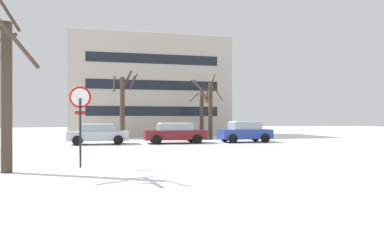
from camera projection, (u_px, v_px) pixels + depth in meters
ground_plane at (116, 159)px, 14.72m from camera, size 120.00×120.00×0.00m
road_surface at (116, 151)px, 18.11m from camera, size 80.00×8.96×0.00m
stop_sign at (80, 111)px, 12.00m from camera, size 0.75×0.18×2.88m
parked_car_silver at (98, 134)px, 23.29m from camera, size 4.06×2.18×1.40m
parked_car_maroon at (175, 133)px, 24.30m from camera, size 4.41×2.16×1.46m
parked_car_blue at (245, 132)px, 25.42m from camera, size 3.92×2.05×1.55m
tree_near_corner at (5, 86)px, 10.83m from camera, size 2.10×1.76×5.77m
tree_far_right at (210, 109)px, 28.98m from camera, size 2.03×1.69×5.58m
tree_far_left at (201, 110)px, 29.34m from camera, size 1.78×2.04×5.11m
tree_far_mid at (123, 104)px, 27.86m from camera, size 1.95×1.91×5.73m
building_far_left at (149, 89)px, 36.72m from camera, size 15.52×9.54×9.98m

